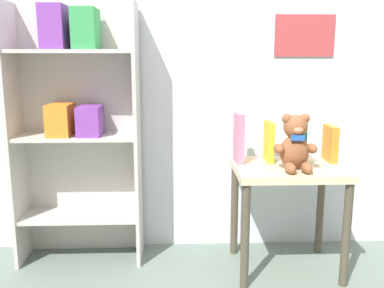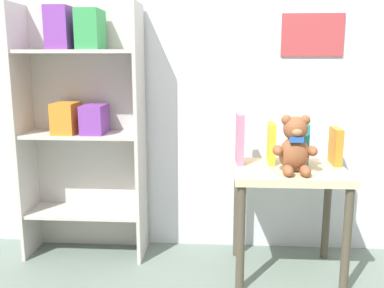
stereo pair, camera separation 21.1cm
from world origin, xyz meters
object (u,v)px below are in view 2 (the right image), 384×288
at_px(display_table, 289,187).
at_px(book_standing_pink, 240,139).
at_px(bookshelf_side, 83,115).
at_px(teddy_bear, 295,147).
at_px(book_standing_teal, 304,144).
at_px(book_standing_orange, 336,146).
at_px(book_standing_yellow, 271,143).

distance_m(display_table, book_standing_pink, 0.33).
bearing_deg(display_table, bookshelf_side, 169.71).
bearing_deg(teddy_bear, book_standing_teal, 65.34).
relative_size(teddy_bear, book_standing_pink, 1.06).
bearing_deg(book_standing_teal, teddy_bear, -114.78).
bearing_deg(book_standing_orange, teddy_bear, -143.20).
xyz_separation_m(bookshelf_side, book_standing_yellow, (0.98, -0.09, -0.12)).
relative_size(bookshelf_side, book_standing_pink, 5.33).
xyz_separation_m(display_table, book_standing_yellow, (-0.08, 0.10, 0.20)).
distance_m(bookshelf_side, teddy_bear, 1.11).
bearing_deg(bookshelf_side, book_standing_orange, -4.26).
bearing_deg(bookshelf_side, book_standing_pink, -7.68).
bearing_deg(book_standing_pink, display_table, -21.30).
distance_m(teddy_bear, book_standing_teal, 0.17).
bearing_deg(teddy_bear, book_standing_orange, 36.13).
bearing_deg(book_standing_orange, bookshelf_side, 176.41).
bearing_deg(book_standing_teal, bookshelf_side, 174.45).
relative_size(bookshelf_side, book_standing_yellow, 6.59).
relative_size(display_table, book_standing_teal, 2.65).
bearing_deg(book_standing_yellow, teddy_bear, -62.11).
bearing_deg(book_standing_yellow, book_standing_pink, -171.08).
relative_size(book_standing_yellow, book_standing_teal, 0.99).
bearing_deg(book_standing_pink, book_standing_orange, -0.57).
distance_m(bookshelf_side, book_standing_teal, 1.15).
xyz_separation_m(book_standing_yellow, book_standing_orange, (0.32, -0.01, -0.01)).
height_order(book_standing_pink, book_standing_yellow, book_standing_pink).
bearing_deg(teddy_bear, book_standing_pink, 147.94).
distance_m(bookshelf_side, book_standing_pink, 0.84).
bearing_deg(bookshelf_side, teddy_bear, -13.88).
relative_size(bookshelf_side, display_table, 2.45).
distance_m(book_standing_pink, book_standing_teal, 0.32).
relative_size(teddy_bear, book_standing_teal, 1.29).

